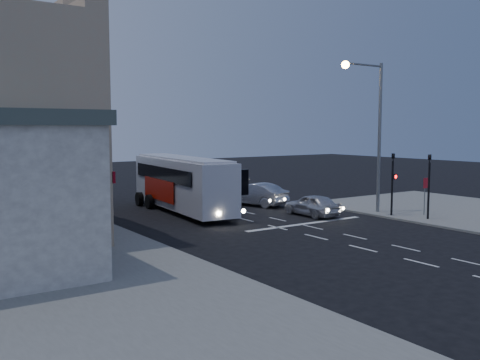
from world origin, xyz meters
TOP-DOWN VIEW (x-y plane):
  - ground at (0.00, 0.00)m, footprint 120.00×120.00m
  - road_markings at (1.29, 3.31)m, footprint 8.00×30.55m
  - tour_bus at (-1.60, 9.60)m, footprint 3.44×11.39m
  - car_suv at (4.06, 3.80)m, footprint 1.62×3.92m
  - car_sedan_a at (3.79, 9.28)m, footprint 2.92×4.91m
  - car_sedan_b at (4.56, 15.24)m, footprint 2.94×5.66m
  - car_sedan_c at (4.18, 20.50)m, footprint 3.71×5.39m
  - traffic_signal_main at (7.60, 0.78)m, footprint 0.25×0.35m
  - traffic_signal_side at (8.30, -1.20)m, footprint 0.18×0.15m
  - regulatory_sign at (9.30, -0.24)m, footprint 0.45×0.12m
  - streetlight at (7.34, 2.20)m, footprint 3.32×0.44m
  - street_tree at (-8.21, 15.02)m, footprint 4.00×4.00m

SIDE VIEW (x-z plane):
  - ground at x=0.00m, z-range 0.00..0.00m
  - road_markings at x=1.29m, z-range 0.00..0.01m
  - car_suv at x=4.06m, z-range 0.00..1.33m
  - car_sedan_c at x=4.18m, z-range 0.00..1.37m
  - car_sedan_a at x=3.79m, z-range 0.00..1.53m
  - car_sedan_b at x=4.56m, z-range 0.00..1.57m
  - regulatory_sign at x=9.30m, z-range 0.50..2.70m
  - tour_bus at x=-1.60m, z-range 0.14..3.58m
  - traffic_signal_main at x=7.60m, z-range 0.37..4.47m
  - traffic_signal_side at x=8.30m, z-range 0.37..4.47m
  - street_tree at x=-8.21m, z-range 1.40..7.60m
  - streetlight at x=7.34m, z-range 1.23..10.23m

